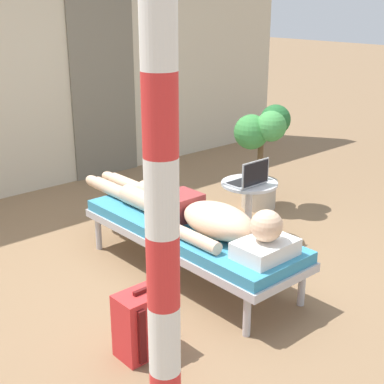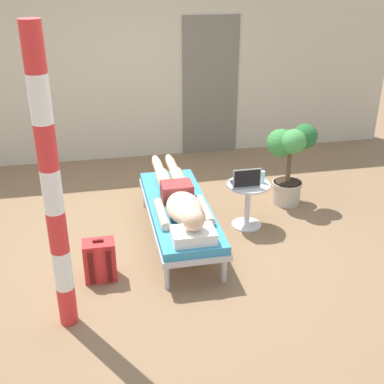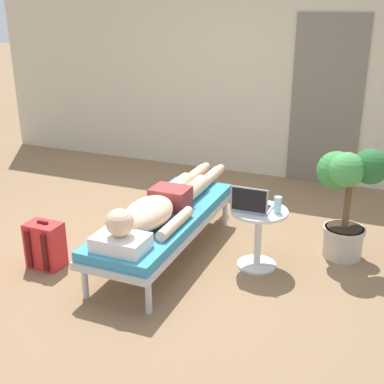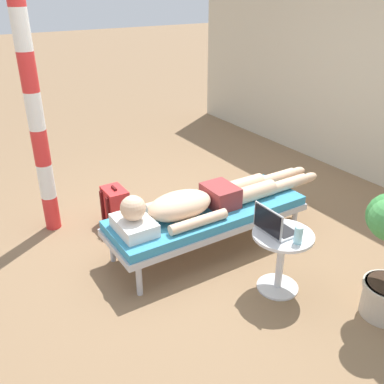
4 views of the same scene
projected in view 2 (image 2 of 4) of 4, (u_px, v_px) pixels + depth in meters
ground_plane at (168, 237)px, 5.46m from camera, size 40.00×40.00×0.00m
house_wall_back at (145, 66)px, 7.19m from camera, size 7.60×0.20×2.70m
house_door_panel at (210, 87)px, 7.41m from camera, size 0.84×0.03×2.04m
lounge_chair at (179, 211)px, 5.27m from camera, size 0.65×1.89×0.42m
person_reclining at (180, 199)px, 5.15m from camera, size 0.53×2.17×0.32m
side_table at (248, 197)px, 5.55m from camera, size 0.48×0.48×0.52m
laptop at (245, 181)px, 5.39m from camera, size 0.31×0.24×0.23m
drink_glass at (262, 177)px, 5.47m from camera, size 0.06×0.06×0.14m
backpack at (100, 260)px, 4.69m from camera, size 0.30×0.26×0.42m
potted_plant at (290, 155)px, 5.94m from camera, size 0.59×0.58×1.02m
porch_post at (52, 191)px, 3.68m from camera, size 0.15×0.15×2.44m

